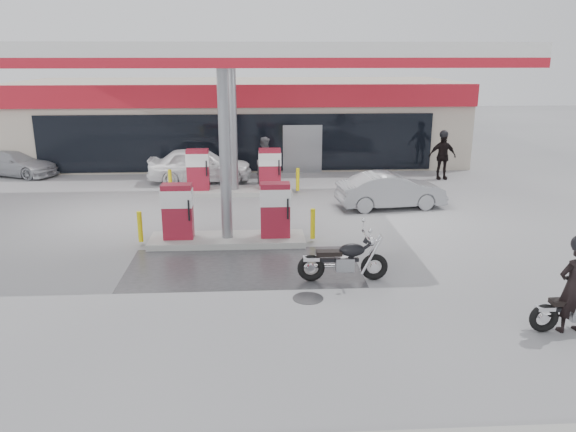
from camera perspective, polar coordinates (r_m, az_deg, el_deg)
name	(u,v)px	position (r m, az deg, el deg)	size (l,w,h in m)	color
ground	(224,268)	(14.67, -6.51, -5.25)	(90.00, 90.00, 0.00)	gray
wet_patch	(243,267)	(14.65, -4.55, -5.22)	(6.00, 3.00, 0.00)	#4C4C4F
drain_cover	(308,298)	(12.85, 2.05, -8.34)	(0.70, 0.70, 0.01)	#38383A
store_building	(239,120)	(29.77, -5.00, 9.72)	(22.00, 8.22, 4.00)	#B2A695
canopy	(227,56)	(18.66, -6.21, 15.90)	(16.00, 10.02, 5.51)	silver
pump_island_near	(227,220)	(16.33, -6.22, -0.36)	(5.14, 1.30, 1.78)	#9E9E99
pump_island_far	(234,176)	(22.14, -5.48, 4.07)	(5.14, 1.30, 1.78)	#9E9E99
biker_main	(574,287)	(12.39, 27.05, -6.45)	(0.69, 0.45, 1.89)	black
parked_motorcycle	(344,261)	(13.69, 5.76, -4.56)	(2.22, 0.85, 1.14)	black
sedan_white	(200,165)	(24.40, -8.94, 5.16)	(1.76, 4.38, 1.49)	white
attendant	(266,160)	(23.88, -2.28, 5.69)	(0.96, 0.75, 1.97)	#57575C
hatchback_silver	(391,190)	(20.37, 10.41, 2.57)	(1.33, 3.82, 1.26)	gray
parked_car_left	(15,163)	(28.26, -25.95, 4.87)	(1.61, 3.96, 1.15)	#A6A8AE
parked_car_right	(329,154)	(28.19, 4.19, 6.35)	(1.77, 3.84, 1.07)	black
biker_walking	(442,156)	(25.55, 15.40, 5.87)	(1.18, 0.49, 2.02)	black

